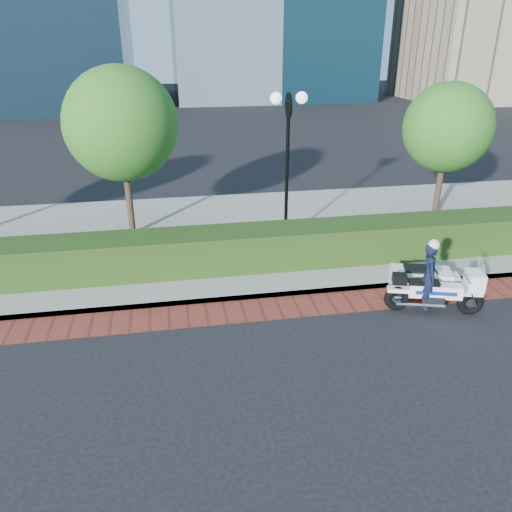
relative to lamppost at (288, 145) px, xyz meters
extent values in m
plane|color=black|center=(-1.00, -5.20, -2.96)|extent=(120.00, 120.00, 0.00)
cube|color=maroon|center=(-1.00, -3.70, -2.95)|extent=(60.00, 1.00, 0.01)
cube|color=gray|center=(-1.00, 0.80, -2.88)|extent=(60.00, 8.00, 0.15)
cube|color=black|center=(-1.00, -1.60, -2.31)|extent=(18.00, 1.20, 1.00)
cylinder|color=black|center=(0.00, 0.00, -2.66)|extent=(0.30, 0.30, 0.30)
cylinder|color=black|center=(0.00, 0.00, -0.81)|extent=(0.10, 0.10, 3.70)
cylinder|color=black|center=(0.00, 0.00, 1.04)|extent=(0.04, 0.70, 0.70)
sphere|color=white|center=(-0.35, 0.00, 1.24)|extent=(0.32, 0.32, 0.32)
sphere|color=white|center=(0.35, 0.00, 1.24)|extent=(0.32, 0.32, 0.32)
cylinder|color=#332319|center=(-4.50, 1.30, -1.72)|extent=(0.20, 0.20, 2.17)
sphere|color=#336B1A|center=(-4.50, 1.30, 0.48)|extent=(3.20, 3.20, 3.20)
cylinder|color=#332319|center=(5.50, 1.30, -1.85)|extent=(0.20, 0.20, 1.92)
sphere|color=#336B1A|center=(5.50, 1.30, 0.10)|extent=(2.80, 2.80, 2.80)
torus|color=black|center=(1.59, -4.24, -2.67)|extent=(0.61, 0.34, 0.58)
torus|color=black|center=(3.11, -4.71, -2.67)|extent=(0.61, 0.34, 0.58)
cube|color=white|center=(2.35, -4.47, -2.41)|extent=(1.18, 0.60, 0.30)
cube|color=silver|center=(2.31, -4.46, -2.62)|extent=(0.57, 0.48, 0.25)
cube|color=white|center=(3.11, -4.71, -2.12)|extent=(0.48, 0.57, 0.40)
cube|color=silver|center=(3.20, -4.73, -1.81)|extent=(0.23, 0.45, 0.35)
cube|color=black|center=(2.10, -4.40, -2.24)|extent=(0.71, 0.45, 0.09)
cube|color=black|center=(1.59, -4.24, -2.16)|extent=(0.38, 0.36, 0.19)
cube|color=white|center=(2.40, -3.71, -2.52)|extent=(1.49, 0.99, 0.49)
cube|color=black|center=(2.32, -3.68, -2.25)|extent=(0.72, 0.60, 0.07)
torus|color=black|center=(2.44, -3.27, -2.74)|extent=(0.46, 0.26, 0.44)
imported|color=black|center=(2.18, -4.42, -2.07)|extent=(0.51, 0.64, 1.52)
sphere|color=white|center=(2.18, -4.42, -1.32)|extent=(0.25, 0.25, 0.25)
camera|label=1|loc=(-3.27, -13.41, 2.78)|focal=35.00mm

